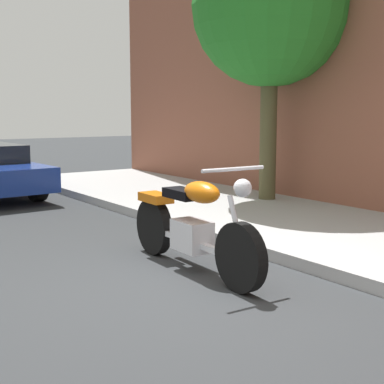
# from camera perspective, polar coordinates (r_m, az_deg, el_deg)

# --- Properties ---
(ground_plane) EXTENTS (60.00, 60.00, 0.00)m
(ground_plane) POSITION_cam_1_polar(r_m,az_deg,el_deg) (5.22, 0.17, -10.30)
(ground_plane) COLOR #303335
(sidewalk) EXTENTS (18.01, 3.00, 0.14)m
(sidewalk) POSITION_cam_1_polar(r_m,az_deg,el_deg) (7.13, 18.99, -5.07)
(sidewalk) COLOR #A7A7A7
(sidewalk) RESTS_ON ground
(motorcycle) EXTENTS (2.31, 0.70, 1.16)m
(motorcycle) POSITION_cam_1_polar(r_m,az_deg,el_deg) (5.76, 0.03, -3.60)
(motorcycle) COLOR black
(motorcycle) RESTS_ON ground
(street_tree) EXTENTS (2.69, 2.69, 4.76)m
(street_tree) POSITION_cam_1_polar(r_m,az_deg,el_deg) (9.84, 8.17, 18.38)
(street_tree) COLOR #4D482C
(street_tree) RESTS_ON ground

